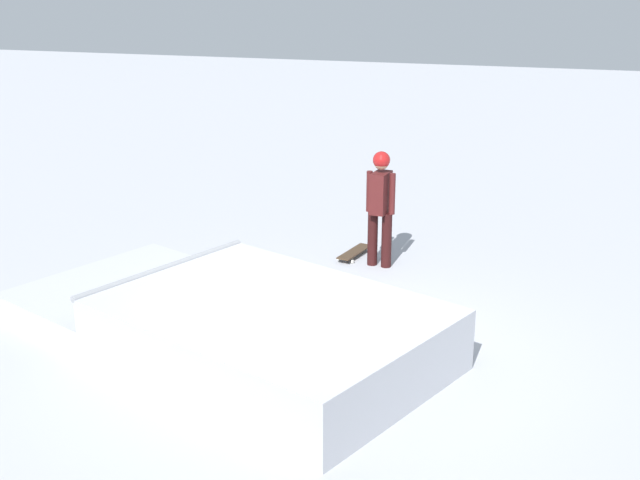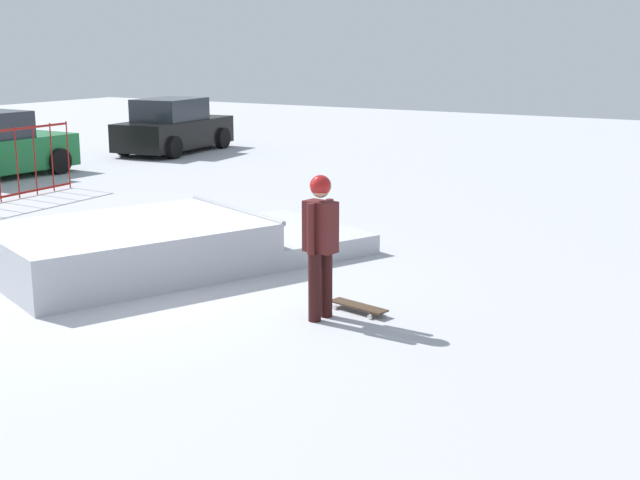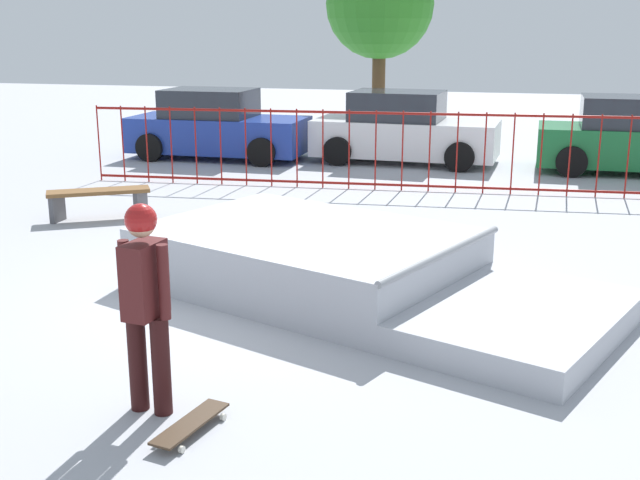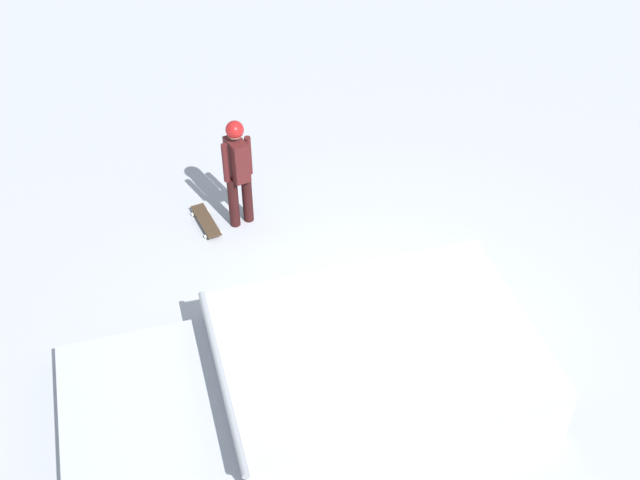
{
  "view_description": "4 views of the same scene",
  "coord_description": "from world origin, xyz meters",
  "px_view_note": "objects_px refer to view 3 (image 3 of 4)",
  "views": [
    {
      "loc": [
        -2.5,
        8.27,
        4.19
      ],
      "look_at": [
        0.49,
        -1.19,
        0.9
      ],
      "focal_mm": 46.01,
      "sensor_mm": 36.0,
      "label": 1
    },
    {
      "loc": [
        -8.27,
        -7.97,
        3.21
      ],
      "look_at": [
        -0.04,
        -2.98,
        1.0
      ],
      "focal_mm": 48.43,
      "sensor_mm": 36.0,
      "label": 2
    },
    {
      "loc": [
        2.88,
        -8.32,
        3.04
      ],
      "look_at": [
        0.68,
        0.46,
        0.6
      ],
      "focal_mm": 44.99,
      "sensor_mm": 36.0,
      "label": 3
    },
    {
      "loc": [
        4.75,
        4.92,
        7.5
      ],
      "look_at": [
        0.09,
        -1.06,
        0.9
      ],
      "focal_mm": 44.9,
      "sensor_mm": 36.0,
      "label": 4
    }
  ],
  "objects_px": {
    "park_bench": "(99,197)",
    "parked_car_green": "(637,139)",
    "skate_ramp": "(340,267)",
    "parked_car_white": "(403,130)",
    "skateboard": "(190,424)",
    "distant_tree": "(380,5)",
    "parked_car_blue": "(216,127)",
    "skater": "(145,293)"
  },
  "relations": [
    {
      "from": "skate_ramp",
      "to": "distant_tree",
      "type": "xyz_separation_m",
      "value": [
        -1.96,
        13.53,
        3.23
      ]
    },
    {
      "from": "skate_ramp",
      "to": "skateboard",
      "type": "height_order",
      "value": "skate_ramp"
    },
    {
      "from": "skateboard",
      "to": "parked_car_white",
      "type": "height_order",
      "value": "parked_car_white"
    },
    {
      "from": "skater",
      "to": "parked_car_green",
      "type": "bearing_deg",
      "value": 164.82
    },
    {
      "from": "skateboard",
      "to": "parked_car_white",
      "type": "bearing_deg",
      "value": -166.93
    },
    {
      "from": "skater",
      "to": "park_bench",
      "type": "relative_size",
      "value": 1.09
    },
    {
      "from": "skateboard",
      "to": "skate_ramp",
      "type": "bearing_deg",
      "value": -174.29
    },
    {
      "from": "skater",
      "to": "distant_tree",
      "type": "relative_size",
      "value": 0.34
    },
    {
      "from": "parked_car_green",
      "to": "park_bench",
      "type": "bearing_deg",
      "value": -142.7
    },
    {
      "from": "skateboard",
      "to": "parked_car_white",
      "type": "xyz_separation_m",
      "value": [
        -0.25,
        12.88,
        0.65
      ]
    },
    {
      "from": "skater",
      "to": "parked_car_blue",
      "type": "height_order",
      "value": "skater"
    },
    {
      "from": "park_bench",
      "to": "parked_car_blue",
      "type": "xyz_separation_m",
      "value": [
        -0.39,
        6.23,
        0.37
      ]
    },
    {
      "from": "skate_ramp",
      "to": "parked_car_green",
      "type": "bearing_deg",
      "value": 86.92
    },
    {
      "from": "parked_car_white",
      "to": "skater",
      "type": "bearing_deg",
      "value": -87.65
    },
    {
      "from": "skate_ramp",
      "to": "parked_car_green",
      "type": "xyz_separation_m",
      "value": [
        4.31,
        9.19,
        0.41
      ]
    },
    {
      "from": "park_bench",
      "to": "parked_car_green",
      "type": "xyz_separation_m",
      "value": [
        8.89,
        6.5,
        0.37
      ]
    },
    {
      "from": "skate_ramp",
      "to": "parked_car_blue",
      "type": "height_order",
      "value": "parked_car_blue"
    },
    {
      "from": "park_bench",
      "to": "skater",
      "type": "bearing_deg",
      "value": -57.79
    },
    {
      "from": "parked_car_green",
      "to": "distant_tree",
      "type": "xyz_separation_m",
      "value": [
        -6.27,
        4.34,
        2.82
      ]
    },
    {
      "from": "skate_ramp",
      "to": "distant_tree",
      "type": "bearing_deg",
      "value": 120.27
    },
    {
      "from": "skate_ramp",
      "to": "parked_car_blue",
      "type": "distance_m",
      "value": 10.22
    },
    {
      "from": "parked_car_white",
      "to": "distant_tree",
      "type": "bearing_deg",
      "value": 110.85
    },
    {
      "from": "distant_tree",
      "to": "skateboard",
      "type": "bearing_deg",
      "value": -84.73
    },
    {
      "from": "skate_ramp",
      "to": "distant_tree",
      "type": "relative_size",
      "value": 1.19
    },
    {
      "from": "skate_ramp",
      "to": "parked_car_white",
      "type": "height_order",
      "value": "parked_car_white"
    },
    {
      "from": "parked_car_blue",
      "to": "parked_car_green",
      "type": "distance_m",
      "value": 9.28
    },
    {
      "from": "park_bench",
      "to": "parked_car_blue",
      "type": "distance_m",
      "value": 6.25
    },
    {
      "from": "skateboard",
      "to": "parked_car_green",
      "type": "relative_size",
      "value": 0.2
    },
    {
      "from": "parked_car_blue",
      "to": "distant_tree",
      "type": "xyz_separation_m",
      "value": [
        3.01,
        4.61,
        2.82
      ]
    },
    {
      "from": "park_bench",
      "to": "parked_car_green",
      "type": "bearing_deg",
      "value": 36.18
    },
    {
      "from": "parked_car_white",
      "to": "distant_tree",
      "type": "xyz_separation_m",
      "value": [
        -1.32,
        4.17,
        2.82
      ]
    },
    {
      "from": "skater",
      "to": "parked_car_white",
      "type": "distance_m",
      "value": 12.62
    },
    {
      "from": "skateboard",
      "to": "park_bench",
      "type": "distance_m",
      "value": 7.5
    },
    {
      "from": "distant_tree",
      "to": "skater",
      "type": "bearing_deg",
      "value": -86.18
    },
    {
      "from": "parked_car_white",
      "to": "distant_tree",
      "type": "relative_size",
      "value": 0.83
    },
    {
      "from": "park_bench",
      "to": "distant_tree",
      "type": "relative_size",
      "value": 0.31
    },
    {
      "from": "skateboard",
      "to": "parked_car_white",
      "type": "relative_size",
      "value": 0.2
    },
    {
      "from": "skateboard",
      "to": "distant_tree",
      "type": "xyz_separation_m",
      "value": [
        -1.57,
        17.05,
        3.47
      ]
    },
    {
      "from": "skater",
      "to": "skateboard",
      "type": "height_order",
      "value": "skater"
    },
    {
      "from": "park_bench",
      "to": "parked_car_white",
      "type": "bearing_deg",
      "value": 59.4
    },
    {
      "from": "parked_car_green",
      "to": "skate_ramp",
      "type": "bearing_deg",
      "value": -114.0
    },
    {
      "from": "skateboard",
      "to": "parked_car_blue",
      "type": "distance_m",
      "value": 13.27
    }
  ]
}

